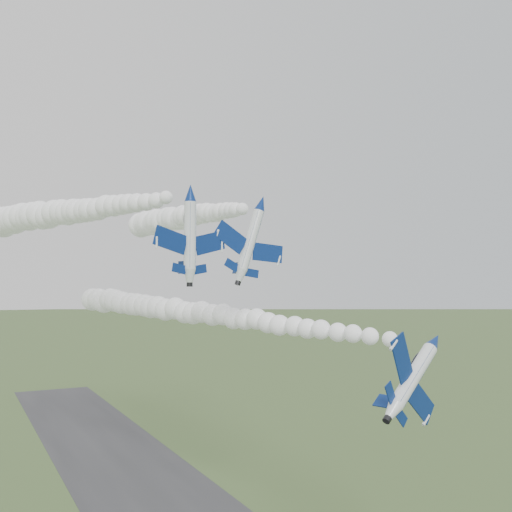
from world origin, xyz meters
The scene contains 6 objects.
jet_lead centered at (15.42, -4.95, 29.23)m, with size 6.78×12.71×8.64m.
smoke_trail_jet_lead centered at (4.33, 35.30, 31.02)m, with size 4.59×76.67×4.59m, color white, non-canonical shape.
jet_pair_left centered at (-4.28, 16.33, 46.90)m, with size 10.90×12.69×3.17m.
smoke_trail_jet_pair_left centered at (-14.34, 49.88, 47.77)m, with size 5.92×64.48×5.92m, color white, non-canonical shape.
jet_pair_right centered at (6.60, 17.78, 46.53)m, with size 10.20×12.86×4.18m.
smoke_trail_jet_pair_right centered at (5.90, 47.01, 47.78)m, with size 5.38×52.43×5.38m, color white, non-canonical shape.
Camera 1 is at (-29.90, -50.22, 34.78)m, focal length 40.00 mm.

